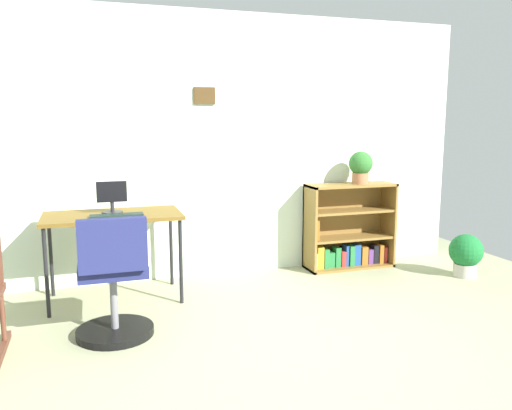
{
  "coord_description": "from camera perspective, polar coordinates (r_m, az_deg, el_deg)",
  "views": [
    {
      "loc": [
        -1.01,
        -2.53,
        1.45
      ],
      "look_at": [
        0.17,
        1.11,
        0.82
      ],
      "focal_mm": 36.07,
      "sensor_mm": 36.0,
      "label": 1
    }
  ],
  "objects": [
    {
      "name": "ground_plane",
      "position": [
        3.09,
        3.57,
        -18.67
      ],
      "size": [
        6.24,
        6.24,
        0.0
      ],
      "primitive_type": "plane",
      "color": "#9DA07A"
    },
    {
      "name": "potted_plant_on_shelf",
      "position": [
        5.11,
        11.53,
        4.26
      ],
      "size": [
        0.23,
        0.23,
        0.32
      ],
      "color": "#9E6642",
      "rests_on": "bookshelf_low"
    },
    {
      "name": "office_chair",
      "position": [
        3.57,
        -15.52,
        -8.59
      ],
      "size": [
        0.52,
        0.55,
        0.86
      ],
      "color": "black",
      "rests_on": "ground_plane"
    },
    {
      "name": "keyboard",
      "position": [
        4.13,
        -15.2,
        -1.12
      ],
      "size": [
        0.4,
        0.11,
        0.02
      ],
      "primitive_type": "cube",
      "color": "black",
      "rests_on": "desk"
    },
    {
      "name": "potted_plant_floor",
      "position": [
        5.21,
        22.24,
        -5.01
      ],
      "size": [
        0.31,
        0.31,
        0.4
      ],
      "color": "#B7B2A8",
      "rests_on": "ground_plane"
    },
    {
      "name": "wall_back",
      "position": [
        4.79,
        -5.8,
        6.44
      ],
      "size": [
        5.2,
        0.12,
        2.42
      ],
      "color": "silver",
      "rests_on": "ground_plane"
    },
    {
      "name": "monitor",
      "position": [
        4.28,
        -15.69,
        0.81
      ],
      "size": [
        0.24,
        0.16,
        0.26
      ],
      "color": "#262628",
      "rests_on": "desk"
    },
    {
      "name": "desk",
      "position": [
        4.27,
        -15.6,
        -1.69
      ],
      "size": [
        1.07,
        0.58,
        0.71
      ],
      "color": "brown",
      "rests_on": "ground_plane"
    },
    {
      "name": "bookshelf_low",
      "position": [
        5.21,
        10.07,
        -2.88
      ],
      "size": [
        0.88,
        0.3,
        0.84
      ],
      "color": "brown",
      "rests_on": "ground_plane"
    }
  ]
}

